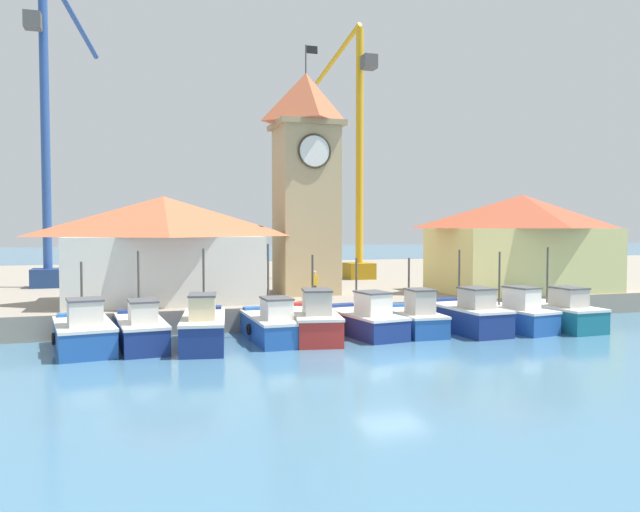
{
  "coord_description": "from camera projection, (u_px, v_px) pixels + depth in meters",
  "views": [
    {
      "loc": [
        -9.51,
        -21.49,
        5.01
      ],
      "look_at": [
        0.24,
        9.91,
        3.5
      ],
      "focal_mm": 35.0,
      "sensor_mm": 36.0,
      "label": 1
    }
  ],
  "objects": [
    {
      "name": "fishing_boat_left_inner",
      "position": [
        203.0,
        328.0,
        26.08
      ],
      "size": [
        2.53,
        5.39,
        4.11
      ],
      "color": "navy",
      "rests_on": "ground"
    },
    {
      "name": "port_crane_far",
      "position": [
        48.0,
        165.0,
        40.13
      ],
      "size": [
        4.07,
        8.96,
        20.88
      ],
      "color": "navy",
      "rests_on": "quay_wharf"
    },
    {
      "name": "warehouse_right",
      "position": [
        522.0,
        242.0,
        37.77
      ],
      "size": [
        10.66,
        6.31,
        5.83
      ],
      "color": "#E5D17A",
      "rests_on": "quay_wharf"
    },
    {
      "name": "dock_worker_near_tower",
      "position": [
        314.0,
        285.0,
        32.41
      ],
      "size": [
        0.34,
        0.22,
        1.62
      ],
      "color": "#33333D",
      "rests_on": "quay_wharf"
    },
    {
      "name": "fishing_boat_far_right",
      "position": [
        509.0,
        314.0,
        30.64
      ],
      "size": [
        2.58,
        5.36,
        3.79
      ],
      "color": "#2356A8",
      "rests_on": "ground"
    },
    {
      "name": "fishing_boat_center",
      "position": [
        314.0,
        322.0,
        27.92
      ],
      "size": [
        2.77,
        5.41,
        3.76
      ],
      "color": "#AD2823",
      "rests_on": "ground"
    },
    {
      "name": "clock_tower",
      "position": [
        306.0,
        178.0,
        36.13
      ],
      "size": [
        3.79,
        3.79,
        14.36
      ],
      "color": "tan",
      "rests_on": "quay_wharf"
    },
    {
      "name": "fishing_boat_left_outer",
      "position": [
        141.0,
        330.0,
        26.04
      ],
      "size": [
        2.22,
        5.23,
        4.01
      ],
      "color": "navy",
      "rests_on": "ground"
    },
    {
      "name": "fishing_boat_mid_right",
      "position": [
        364.0,
        320.0,
        29.03
      ],
      "size": [
        2.71,
        5.45,
        3.55
      ],
      "color": "navy",
      "rests_on": "ground"
    },
    {
      "name": "fishing_boat_far_left",
      "position": [
        84.0,
        333.0,
        25.22
      ],
      "size": [
        2.81,
        5.01,
        3.59
      ],
      "color": "#2356A8",
      "rests_on": "ground"
    },
    {
      "name": "fishing_boat_right_outer",
      "position": [
        467.0,
        316.0,
        29.88
      ],
      "size": [
        2.27,
        5.07,
        3.92
      ],
      "color": "navy",
      "rests_on": "ground"
    },
    {
      "name": "ground_plane",
      "position": [
        392.0,
        360.0,
        23.55
      ],
      "size": [
        300.0,
        300.0,
        0.0
      ],
      "primitive_type": "plane",
      "color": "teal"
    },
    {
      "name": "fishing_boat_end_right",
      "position": [
        556.0,
        313.0,
        31.02
      ],
      "size": [
        2.25,
        5.27,
        4.0
      ],
      "color": "#196B7F",
      "rests_on": "ground"
    },
    {
      "name": "port_crane_near",
      "position": [
        358.0,
        181.0,
        46.64
      ],
      "size": [
        2.46,
        8.49,
        19.04
      ],
      "color": "#976E11",
      "rests_on": "quay_wharf"
    },
    {
      "name": "quay_wharf",
      "position": [
        251.0,
        283.0,
        50.15
      ],
      "size": [
        120.0,
        40.0,
        1.15
      ],
      "primitive_type": "cube",
      "color": "gray",
      "rests_on": "ground"
    },
    {
      "name": "fishing_boat_mid_left",
      "position": [
        272.0,
        325.0,
        27.63
      ],
      "size": [
        2.07,
        5.21,
        4.26
      ],
      "color": "#2356A8",
      "rests_on": "ground"
    },
    {
      "name": "warehouse_left",
      "position": [
        164.0,
        248.0,
        32.5
      ],
      "size": [
        9.97,
        6.67,
        5.48
      ],
      "color": "silver",
      "rests_on": "quay_wharf"
    },
    {
      "name": "fishing_boat_right_inner",
      "position": [
        414.0,
        318.0,
        29.52
      ],
      "size": [
        1.95,
        4.48,
        3.54
      ],
      "color": "#2356A8",
      "rests_on": "ground"
    }
  ]
}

